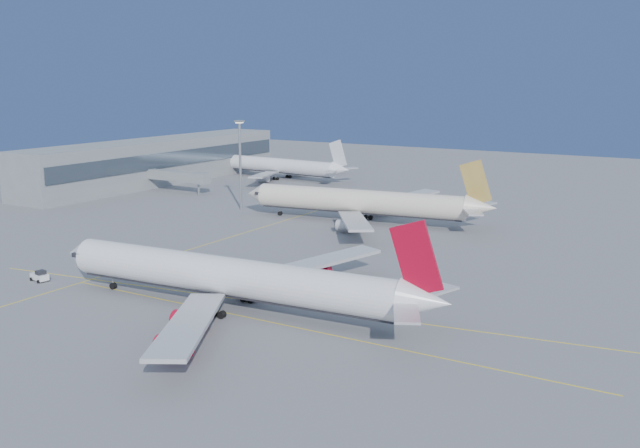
{
  "coord_description": "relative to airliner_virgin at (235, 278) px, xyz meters",
  "views": [
    {
      "loc": [
        59.09,
        -96.88,
        35.72
      ],
      "look_at": [
        -12.57,
        22.96,
        7.0
      ],
      "focal_mm": 40.0,
      "sensor_mm": 36.0,
      "label": 1
    }
  ],
  "objects": [
    {
      "name": "pushback_tug",
      "position": [
        -40.11,
        -5.02,
        -4.25
      ],
      "size": [
        3.84,
        2.69,
        2.02
      ],
      "rotation": [
        0.0,
        0.0,
        -0.17
      ],
      "color": "white",
      "rests_on": "ground"
    },
    {
      "name": "ground",
      "position": [
        6.94,
        12.15,
        -5.18
      ],
      "size": [
        500.0,
        500.0,
        0.0
      ],
      "primitive_type": "plane",
      "color": "slate",
      "rests_on": "ground"
    },
    {
      "name": "airliner_virgin",
      "position": [
        0.0,
        0.0,
        0.0
      ],
      "size": [
        69.73,
        62.48,
        17.19
      ],
      "rotation": [
        0.0,
        0.0,
        0.07
      ],
      "color": "white",
      "rests_on": "ground"
    },
    {
      "name": "terminal",
      "position": [
        -108.0,
        97.15,
        2.33
      ],
      "size": [
        18.4,
        110.0,
        15.0
      ],
      "color": "gray",
      "rests_on": "ground"
    },
    {
      "name": "airliner_etihad",
      "position": [
        -14.56,
        71.61,
        0.05
      ],
      "size": [
        65.89,
        60.39,
        17.21
      ],
      "rotation": [
        0.0,
        0.0,
        0.13
      ],
      "color": "beige",
      "rests_on": "ground"
    },
    {
      "name": "light_mast",
      "position": [
        -52.45,
        70.81,
        9.23
      ],
      "size": [
        2.11,
        2.11,
        24.43
      ],
      "color": "gray",
      "rests_on": "ground"
    },
    {
      "name": "airliner_third",
      "position": [
        -75.88,
        126.71,
        -0.55
      ],
      "size": [
        57.14,
        52.53,
        15.32
      ],
      "rotation": [
        0.0,
        0.0,
        -0.08
      ],
      "color": "white",
      "rests_on": "ground"
    },
    {
      "name": "jet_bridge",
      "position": [
        -86.17,
        84.15,
        -0.01
      ],
      "size": [
        23.6,
        3.6,
        6.9
      ],
      "color": "gray",
      "rests_on": "ground"
    },
    {
      "name": "taxiway_lines",
      "position": [
        -7.78,
        18.5,
        -5.17
      ],
      "size": [
        118.86,
        140.0,
        0.02
      ],
      "color": "yellow",
      "rests_on": "ground"
    }
  ]
}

